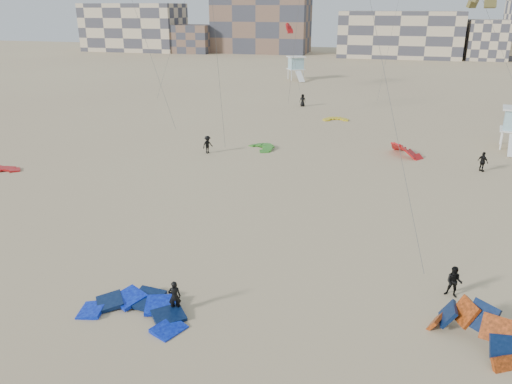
# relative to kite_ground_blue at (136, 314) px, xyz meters

# --- Properties ---
(ground) EXTENTS (320.00, 320.00, 0.00)m
(ground) POSITION_rel_kite_ground_blue_xyz_m (1.20, 0.57, 0.00)
(ground) COLOR tan
(ground) RESTS_ON ground
(kite_ground_blue) EXTENTS (5.21, 5.43, 1.50)m
(kite_ground_blue) POSITION_rel_kite_ground_blue_xyz_m (0.00, 0.00, 0.00)
(kite_ground_blue) COLOR blue
(kite_ground_blue) RESTS_ON ground
(kite_ground_orange) EXTENTS (5.58, 5.57, 3.89)m
(kite_ground_orange) POSITION_rel_kite_ground_blue_xyz_m (14.69, 1.77, 0.00)
(kite_ground_orange) COLOR #EF5518
(kite_ground_orange) RESTS_ON ground
(kite_ground_green) EXTENTS (4.30, 4.27, 1.15)m
(kite_ground_green) POSITION_rel_kite_ground_blue_xyz_m (-1.49, 29.09, 0.00)
(kite_ground_green) COLOR #449C26
(kite_ground_green) RESTS_ON ground
(kite_ground_red_far) EXTENTS (5.14, 5.08, 3.48)m
(kite_ground_red_far) POSITION_rel_kite_ground_blue_xyz_m (12.32, 30.51, 0.00)
(kite_ground_red_far) COLOR red
(kite_ground_red_far) RESTS_ON ground
(kite_ground_yellow) EXTENTS (3.43, 3.54, 0.54)m
(kite_ground_yellow) POSITION_rel_kite_ground_blue_xyz_m (4.10, 44.23, 0.00)
(kite_ground_yellow) COLOR #F1B111
(kite_ground_yellow) RESTS_ON ground
(kitesurfer_main) EXTENTS (0.69, 0.58, 1.59)m
(kitesurfer_main) POSITION_rel_kite_ground_blue_xyz_m (1.68, 0.70, 0.80)
(kitesurfer_main) COLOR black
(kitesurfer_main) RESTS_ON ground
(kitesurfer_b) EXTENTS (0.91, 0.79, 1.60)m
(kitesurfer_b) POSITION_rel_kite_ground_blue_xyz_m (14.24, 5.42, 0.80)
(kitesurfer_b) COLOR black
(kitesurfer_b) RESTS_ON ground
(kitesurfer_c) EXTENTS (1.12, 1.27, 1.71)m
(kitesurfer_c) POSITION_rel_kite_ground_blue_xyz_m (-6.10, 26.14, 0.86)
(kitesurfer_c) COLOR black
(kitesurfer_c) RESTS_ON ground
(kitesurfer_d) EXTENTS (0.99, 1.02, 1.72)m
(kitesurfer_d) POSITION_rel_kite_ground_blue_xyz_m (18.56, 26.93, 0.86)
(kitesurfer_d) COLOR black
(kitesurfer_d) RESTS_ON ground
(kitesurfer_e) EXTENTS (0.85, 0.56, 1.73)m
(kitesurfer_e) POSITION_rel_kite_ground_blue_xyz_m (-1.49, 52.12, 0.86)
(kitesurfer_e) COLOR black
(kitesurfer_e) RESTS_ON ground
(kite_fly_olive) EXTENTS (8.19, 8.27, 14.28)m
(kite_fly_olive) POSITION_rel_kite_ground_blue_xyz_m (18.15, 37.77, 13.86)
(kite_fly_olive) COLOR brown
(kite_fly_olive) RESTS_ON ground
(kite_fly_red) EXTENTS (4.94, 7.98, 10.08)m
(kite_fly_red) POSITION_rel_kite_ground_blue_xyz_m (-6.57, 66.67, 9.77)
(kite_fly_red) COLOR red
(kite_fly_red) RESTS_ON ground
(lifeguard_tower_far) EXTENTS (4.13, 6.50, 4.34)m
(lifeguard_tower_far) POSITION_rel_kite_ground_blue_xyz_m (-7.55, 78.63, 2.15)
(lifeguard_tower_far) COLOR white
(lifeguard_tower_far) RESTS_ON ground
(condo_west_a) EXTENTS (30.00, 15.00, 14.00)m
(condo_west_a) POSITION_rel_kite_ground_blue_xyz_m (-68.80, 130.57, 7.00)
(condo_west_a) COLOR beige
(condo_west_a) RESTS_ON ground
(condo_west_b) EXTENTS (28.00, 14.00, 18.00)m
(condo_west_b) POSITION_rel_kite_ground_blue_xyz_m (-28.80, 134.57, 9.00)
(condo_west_b) COLOR brown
(condo_west_b) RESTS_ON ground
(condo_mid) EXTENTS (32.00, 16.00, 12.00)m
(condo_mid) POSITION_rel_kite_ground_blue_xyz_m (11.20, 130.57, 6.00)
(condo_mid) COLOR beige
(condo_mid) RESTS_ON ground
(condo_fill_left) EXTENTS (12.00, 10.00, 8.00)m
(condo_fill_left) POSITION_rel_kite_ground_blue_xyz_m (-48.80, 128.57, 4.00)
(condo_fill_left) COLOR brown
(condo_fill_left) RESTS_ON ground
(condo_fill_right) EXTENTS (10.00, 10.00, 10.00)m
(condo_fill_right) POSITION_rel_kite_ground_blue_xyz_m (33.20, 128.57, 5.00)
(condo_fill_right) COLOR beige
(condo_fill_right) RESTS_ON ground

